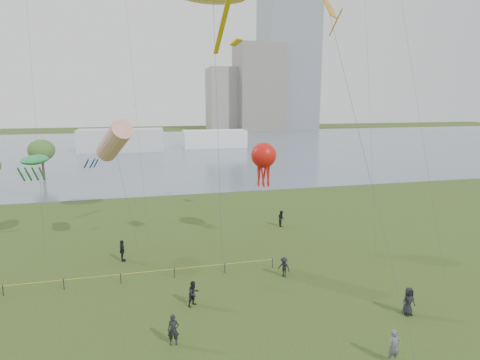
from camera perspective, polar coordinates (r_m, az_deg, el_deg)
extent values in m
cube|color=slate|center=(118.17, -10.52, 4.52)|extent=(400.00, 120.00, 0.08)
cube|color=slate|center=(186.86, 2.63, 12.95)|extent=(20.00, 20.00, 38.00)
cube|color=gray|center=(189.20, -2.07, 11.42)|extent=(16.00, 18.00, 28.00)
cube|color=silver|center=(112.82, -16.53, 5.45)|extent=(22.00, 8.00, 6.00)
cube|color=white|center=(117.57, -3.64, 5.86)|extent=(18.00, 7.00, 5.00)
cylinder|color=#392719|center=(78.01, -26.18, 1.26)|extent=(0.44, 0.44, 3.12)
ellipsoid|color=#446B2A|center=(77.55, -26.40, 3.81)|extent=(4.44, 4.44, 3.75)
cylinder|color=black|center=(33.77, -30.66, -13.33)|extent=(0.07, 0.07, 0.85)
cylinder|color=black|center=(32.81, -23.78, -13.39)|extent=(0.07, 0.07, 0.85)
cylinder|color=black|center=(32.31, -16.60, -13.26)|extent=(0.07, 0.07, 0.85)
cylinder|color=black|center=(32.31, -9.32, -12.92)|extent=(0.07, 0.07, 0.85)
cylinder|color=black|center=(32.80, -2.18, -12.38)|extent=(0.07, 0.07, 0.85)
cylinder|color=black|center=(33.76, 4.63, -11.70)|extent=(0.07, 0.07, 0.85)
cylinder|color=yellow|center=(32.18, -16.63, -12.73)|extent=(24.00, 0.03, 0.03)
imported|color=#575B5F|center=(24.08, 21.07, -21.25)|extent=(0.72, 0.50, 1.88)
imported|color=black|center=(28.07, -6.61, -15.74)|extent=(1.07, 1.03, 1.75)
imported|color=black|center=(32.18, 6.27, -12.20)|extent=(1.12, 1.18, 1.60)
imported|color=black|center=(36.21, -16.40, -9.63)|extent=(0.64, 1.17, 1.90)
imported|color=black|center=(28.94, 22.84, -15.61)|extent=(0.95, 0.65, 1.86)
imported|color=black|center=(24.34, -9.46, -20.30)|extent=(0.72, 0.54, 1.81)
imported|color=black|center=(44.26, 5.91, -5.45)|extent=(0.74, 0.91, 1.76)
cylinder|color=#3F3F42|center=(32.56, -3.16, 6.43)|extent=(0.23, 3.83, 21.68)
cube|color=#FFB20D|center=(30.73, -2.28, 21.95)|extent=(0.36, 6.98, 4.09)
cube|color=#FFB20D|center=(26.74, -0.52, 19.00)|extent=(0.95, 0.95, 0.42)
cylinder|color=#3F3F42|center=(34.69, -15.65, -3.26)|extent=(1.76, 2.03, 10.26)
cylinder|color=red|center=(34.85, -17.48, 5.28)|extent=(3.59, 5.06, 3.76)
cylinder|color=#1839A8|center=(33.97, -19.80, 2.27)|extent=(0.60, 1.13, 0.88)
cylinder|color=#1839A8|center=(34.38, -20.19, 2.34)|extent=(0.60, 1.13, 0.88)
cylinder|color=#1839A8|center=(34.29, -20.96, 2.26)|extent=(0.60, 1.13, 0.88)
cylinder|color=#1839A8|center=(33.83, -21.05, 2.14)|extent=(0.60, 1.13, 0.88)
cylinder|color=#1839A8|center=(33.63, -20.33, 2.14)|extent=(0.60, 1.13, 0.88)
cylinder|color=#3F3F42|center=(37.04, -25.47, -4.56)|extent=(3.29, 7.80, 8.37)
ellipsoid|color=#18863A|center=(40.32, -27.17, 2.58)|extent=(2.22, 3.99, 0.78)
cylinder|color=#18863A|center=(39.13, -28.69, 0.72)|extent=(0.16, 1.79, 1.54)
cylinder|color=#18863A|center=(38.99, -27.91, 0.76)|extent=(0.16, 1.79, 1.54)
cylinder|color=#18863A|center=(38.86, -27.13, 0.80)|extent=(0.16, 1.79, 1.54)
cylinder|color=#18863A|center=(38.73, -26.34, 0.84)|extent=(0.16, 1.79, 1.54)
cylinder|color=#3F3F42|center=(35.25, 1.12, -3.99)|extent=(4.21, 4.49, 8.62)
sphere|color=red|center=(37.06, 3.39, 3.54)|extent=(2.35, 2.35, 2.35)
cylinder|color=red|center=(37.46, 4.09, 1.13)|extent=(0.18, 0.54, 2.60)
cylinder|color=red|center=(37.79, 3.53, 1.23)|extent=(0.49, 0.36, 2.61)
cylinder|color=red|center=(37.65, 2.80, 1.20)|extent=(0.49, 0.36, 2.61)
cylinder|color=red|center=(37.17, 2.62, 1.07)|extent=(0.18, 0.54, 2.60)
cylinder|color=red|center=(36.83, 3.19, 0.97)|extent=(0.49, 0.36, 2.61)
cylinder|color=red|center=(36.98, 3.93, 1.00)|extent=(0.49, 0.36, 2.61)
cylinder|color=#3F3F42|center=(23.41, 17.96, 0.89)|extent=(1.11, 9.54, 19.20)
cube|color=orange|center=(27.55, 12.63, 22.75)|extent=(1.45, 1.45, 1.18)
cylinder|color=orange|center=(26.56, 13.45, 20.95)|extent=(0.08, 1.58, 1.35)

